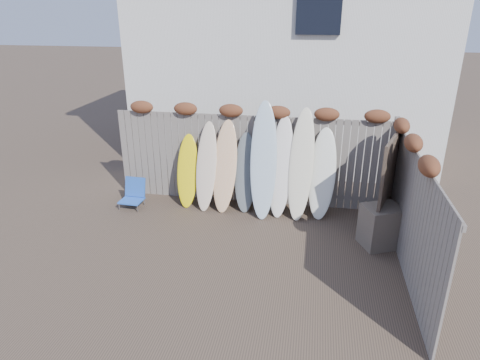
% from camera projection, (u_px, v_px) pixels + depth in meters
% --- Properties ---
extents(ground, '(80.00, 80.00, 0.00)m').
position_uv_depth(ground, '(228.00, 257.00, 7.64)').
color(ground, '#493A2D').
extents(back_fence, '(6.05, 0.28, 2.24)m').
position_uv_depth(back_fence, '(252.00, 152.00, 9.36)').
color(back_fence, slate).
rests_on(back_fence, ground).
extents(right_fence, '(0.28, 4.40, 2.24)m').
position_uv_depth(right_fence, '(411.00, 205.00, 6.95)').
color(right_fence, slate).
rests_on(right_fence, ground).
extents(house, '(8.50, 5.50, 6.33)m').
position_uv_depth(house, '(289.00, 42.00, 12.28)').
color(house, silver).
rests_on(house, ground).
extents(beach_chair, '(0.50, 0.53, 0.63)m').
position_uv_depth(beach_chair, '(133.00, 194.00, 9.48)').
color(beach_chair, blue).
rests_on(beach_chair, ground).
extents(wooden_crate, '(0.84, 0.78, 0.78)m').
position_uv_depth(wooden_crate, '(381.00, 226.00, 7.87)').
color(wooden_crate, '#746057').
rests_on(wooden_crate, ground).
extents(lattice_panel, '(0.47, 1.28, 1.99)m').
position_uv_depth(lattice_panel, '(387.00, 188.00, 7.98)').
color(lattice_panel, brown).
rests_on(lattice_panel, ground).
extents(surfboard_0, '(0.48, 0.58, 1.58)m').
position_uv_depth(surfboard_0, '(188.00, 171.00, 9.40)').
color(surfboard_0, yellow).
rests_on(surfboard_0, ground).
extents(surfboard_1, '(0.50, 0.70, 1.88)m').
position_uv_depth(surfboard_1, '(206.00, 167.00, 9.23)').
color(surfboard_1, beige).
rests_on(surfboard_1, ground).
extents(surfboard_2, '(0.58, 0.73, 1.93)m').
position_uv_depth(surfboard_2, '(225.00, 167.00, 9.15)').
color(surfboard_2, '#E7B78A').
rests_on(surfboard_2, ground).
extents(surfboard_3, '(0.52, 0.64, 1.67)m').
position_uv_depth(surfboard_3, '(245.00, 173.00, 9.18)').
color(surfboard_3, '#545B60').
rests_on(surfboard_3, ground).
extents(surfboard_4, '(0.61, 0.87, 2.37)m').
position_uv_depth(surfboard_4, '(264.00, 160.00, 8.85)').
color(surfboard_4, '#A4BBCE').
rests_on(surfboard_4, ground).
extents(surfboard_5, '(0.54, 0.77, 2.07)m').
position_uv_depth(surfboard_5, '(281.00, 167.00, 8.93)').
color(surfboard_5, white).
rests_on(surfboard_5, ground).
extents(surfboard_6, '(0.57, 0.84, 2.26)m').
position_uv_depth(surfboard_6, '(301.00, 165.00, 8.79)').
color(surfboard_6, '#EEE7C8').
rests_on(surfboard_6, ground).
extents(surfboard_7, '(0.61, 0.71, 1.86)m').
position_uv_depth(surfboard_7, '(322.00, 174.00, 8.86)').
color(surfboard_7, white).
rests_on(surfboard_7, ground).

